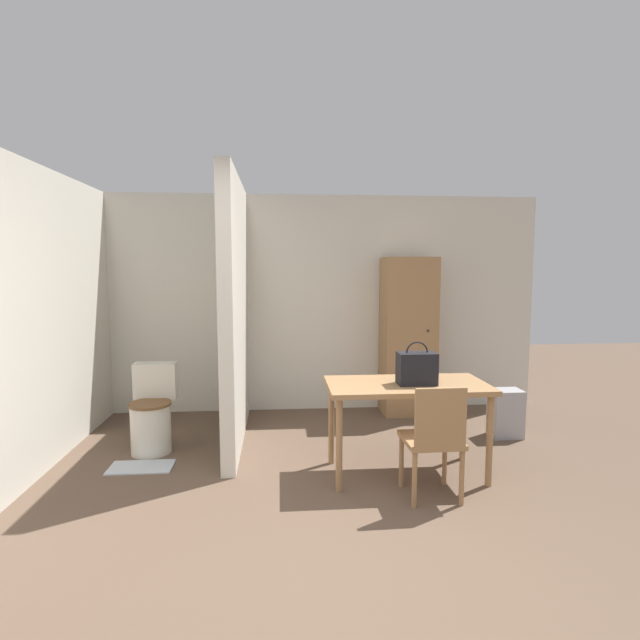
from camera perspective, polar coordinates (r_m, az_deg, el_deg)
The scene contains 11 objects.
ground_plane at distance 2.91m, azimuth 2.81°, elevation -29.03°, with size 16.00×16.00×0.00m, color brown.
wall_back at distance 5.86m, azimuth -1.63°, elevation 1.89°, with size 5.46×0.12×2.50m.
wall_left at distance 4.54m, azimuth -30.46°, elevation -0.14°, with size 0.12×4.42×2.50m.
partition_wall at distance 4.86m, azimuth -9.62°, elevation 0.95°, with size 0.12×1.92×2.50m.
dining_table at distance 4.09m, azimuth 9.89°, elevation -8.28°, with size 1.28×0.66×0.75m.
wooden_chair at distance 3.75m, azimuth 12.93°, elevation -12.92°, with size 0.41×0.41×0.85m.
toilet at distance 4.89m, azimuth -18.61°, elevation -10.10°, with size 0.39×0.52×0.78m.
handbag at distance 4.02m, azimuth 11.00°, elevation -5.41°, with size 0.30×0.18×0.34m.
wooden_cabinet at distance 5.78m, azimuth 10.02°, elevation -1.82°, with size 0.58×0.48×1.79m.
bath_mat at distance 4.61m, azimuth -19.76°, elevation -15.54°, with size 0.52×0.29×0.01m.
space_heater at distance 5.35m, azimuth 20.46°, elevation -9.94°, with size 0.30×0.23×0.47m.
Camera 1 is at (-0.32, -2.36, 1.67)m, focal length 28.00 mm.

